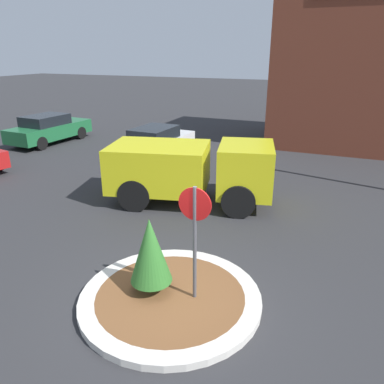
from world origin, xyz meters
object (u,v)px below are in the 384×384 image
Objects in this scene: utility_truck at (189,169)px; parked_sedan_white at (156,141)px; parked_sedan_green at (49,129)px; stop_sign at (195,227)px.

utility_truck is 5.89m from parked_sedan_white.
utility_truck reaches higher than parked_sedan_green.
stop_sign is 0.45× the size of utility_truck.
parked_sedan_green is 6.46m from parked_sedan_white.
stop_sign reaches higher than parked_sedan_white.
stop_sign is 11.04m from parked_sedan_white.
stop_sign is 0.52× the size of parked_sedan_green.
stop_sign is 5.23m from utility_truck.
stop_sign reaches higher than parked_sedan_green.
parked_sedan_white is at bearing 114.40° from utility_truck.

